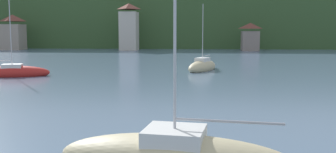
{
  "coord_description": "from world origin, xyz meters",
  "views": [
    {
      "loc": [
        1.83,
        12.26,
        4.47
      ],
      "look_at": [
        0.0,
        36.69,
        1.51
      ],
      "focal_mm": 41.85,
      "sensor_mm": 36.0,
      "label": 1
    }
  ],
  "objects_px": {
    "sailboat_far_8": "(12,73)",
    "sailboat_far_9": "(202,67)",
    "shore_building_westcentral": "(13,33)",
    "shore_building_eastcentral": "(250,37)",
    "shore_building_central": "(129,28)"
  },
  "relations": [
    {
      "from": "sailboat_far_8",
      "to": "sailboat_far_9",
      "type": "distance_m",
      "value": 19.41
    },
    {
      "from": "shore_building_westcentral",
      "to": "sailboat_far_9",
      "type": "xyz_separation_m",
      "value": [
        40.84,
        -40.6,
        -3.31
      ]
    },
    {
      "from": "shore_building_eastcentral",
      "to": "sailboat_far_9",
      "type": "distance_m",
      "value": 41.79
    },
    {
      "from": "shore_building_westcentral",
      "to": "shore_building_eastcentral",
      "type": "height_order",
      "value": "shore_building_westcentral"
    },
    {
      "from": "shore_building_westcentral",
      "to": "shore_building_central",
      "type": "bearing_deg",
      "value": 0.54
    },
    {
      "from": "sailboat_far_8",
      "to": "sailboat_far_9",
      "type": "relative_size",
      "value": 1.04
    },
    {
      "from": "shore_building_central",
      "to": "sailboat_far_8",
      "type": "bearing_deg",
      "value": -93.52
    },
    {
      "from": "shore_building_westcentral",
      "to": "sailboat_far_9",
      "type": "height_order",
      "value": "shore_building_westcentral"
    },
    {
      "from": "shore_building_central",
      "to": "shore_building_eastcentral",
      "type": "distance_m",
      "value": 25.71
    },
    {
      "from": "shore_building_central",
      "to": "shore_building_westcentral",
      "type": "bearing_deg",
      "value": -179.46
    },
    {
      "from": "shore_building_central",
      "to": "sailboat_far_9",
      "type": "relative_size",
      "value": 1.31
    },
    {
      "from": "sailboat_far_8",
      "to": "sailboat_far_9",
      "type": "height_order",
      "value": "sailboat_far_8"
    },
    {
      "from": "shore_building_eastcentral",
      "to": "sailboat_far_8",
      "type": "height_order",
      "value": "sailboat_far_8"
    },
    {
      "from": "sailboat_far_8",
      "to": "shore_building_eastcentral",
      "type": "bearing_deg",
      "value": 43.52
    },
    {
      "from": "sailboat_far_9",
      "to": "sailboat_far_8",
      "type": "bearing_deg",
      "value": -46.42
    }
  ]
}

